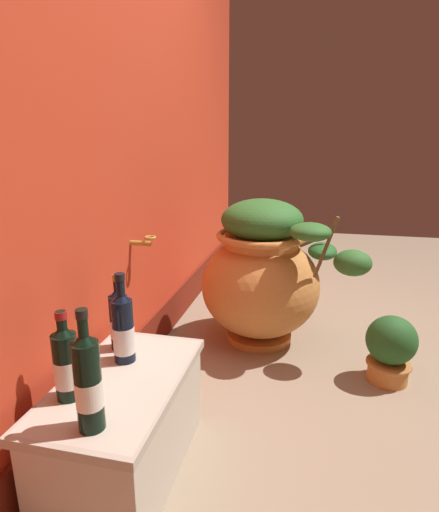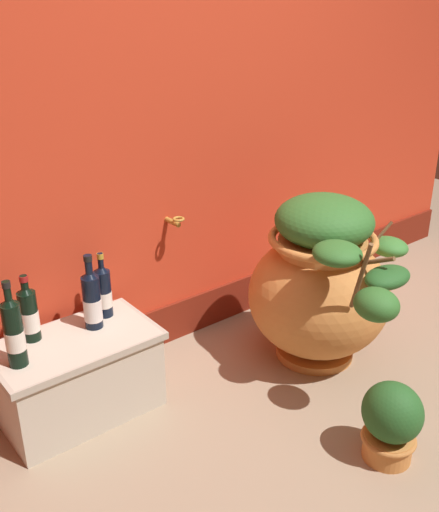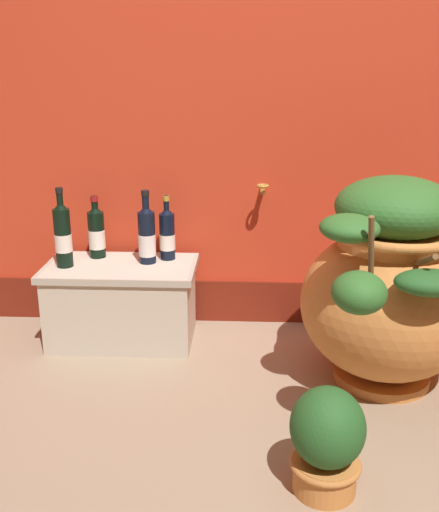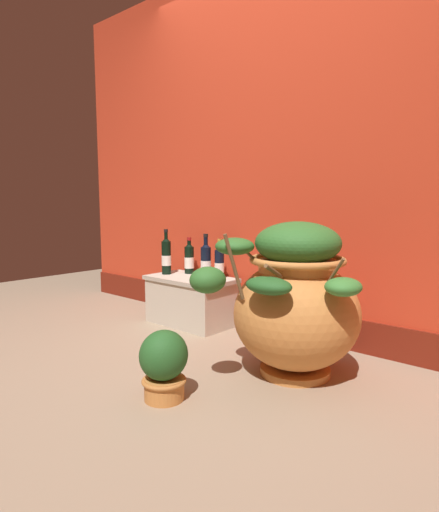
# 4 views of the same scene
# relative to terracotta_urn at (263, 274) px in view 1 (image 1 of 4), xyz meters

# --- Properties ---
(ground_plane) EXTENTS (7.00, 7.00, 0.00)m
(ground_plane) POSITION_rel_terracotta_urn_xyz_m (-0.43, -0.53, -0.40)
(ground_plane) COLOR gray
(back_wall) EXTENTS (4.40, 0.33, 2.60)m
(back_wall) POSITION_rel_terracotta_urn_xyz_m (-0.43, 0.67, 0.89)
(back_wall) COLOR red
(back_wall) RESTS_ON ground_plane
(terracotta_urn) EXTENTS (0.74, 0.89, 0.82)m
(terracotta_urn) POSITION_rel_terracotta_urn_xyz_m (0.00, 0.00, 0.00)
(terracotta_urn) COLOR #CC7F3D
(terracotta_urn) RESTS_ON ground_plane
(stone_ledge) EXTENTS (0.67, 0.38, 0.36)m
(stone_ledge) POSITION_rel_terracotta_urn_xyz_m (-1.10, 0.33, -0.21)
(stone_ledge) COLOR beige
(stone_ledge) RESTS_ON ground_plane
(wine_bottle_left) EXTENTS (0.08, 0.08, 0.29)m
(wine_bottle_left) POSITION_rel_terracotta_urn_xyz_m (-1.23, 0.44, 0.08)
(wine_bottle_left) COLOR black
(wine_bottle_left) RESTS_ON stone_ledge
(wine_bottle_middle) EXTENTS (0.07, 0.07, 0.29)m
(wine_bottle_middle) POSITION_rel_terracotta_urn_xyz_m (-0.90, 0.43, 0.08)
(wine_bottle_middle) COLOR black
(wine_bottle_middle) RESTS_ON stone_ledge
(wine_bottle_right) EXTENTS (0.08, 0.08, 0.33)m
(wine_bottle_right) POSITION_rel_terracotta_urn_xyz_m (-0.99, 0.37, 0.09)
(wine_bottle_right) COLOR black
(wine_bottle_right) RESTS_ON stone_ledge
(wine_bottle_back) EXTENTS (0.07, 0.07, 0.35)m
(wine_bottle_back) POSITION_rel_terracotta_urn_xyz_m (-1.34, 0.30, 0.11)
(wine_bottle_back) COLOR black
(wine_bottle_back) RESTS_ON stone_ledge
(potted_shrub) EXTENTS (0.22, 0.24, 0.33)m
(potted_shrub) POSITION_rel_terracotta_urn_xyz_m (-0.30, -0.65, -0.23)
(potted_shrub) COLOR #CC7F3D
(potted_shrub) RESTS_ON ground_plane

